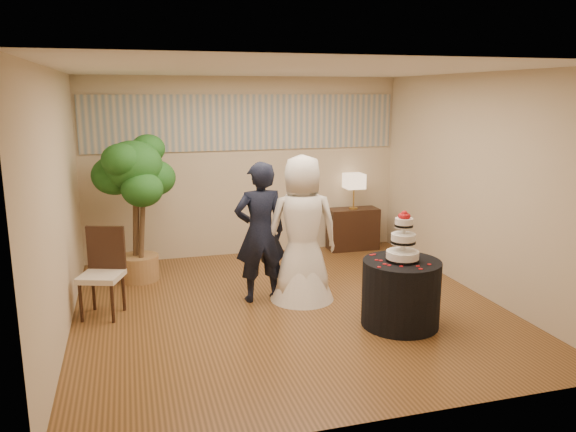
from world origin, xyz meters
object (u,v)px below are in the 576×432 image
object	(u,v)px
cake_table	(401,293)
wedding_cake	(403,236)
bride	(302,228)
ficus_tree	(135,208)
side_chair	(101,274)
console	(353,229)
table_lamp	(354,191)
groom	(260,232)

from	to	relation	value
cake_table	wedding_cake	size ratio (longest dim) A/B	1.52
bride	ficus_tree	bearing A→B (deg)	-28.42
bride	cake_table	distance (m)	1.46
side_chair	console	bearing A→B (deg)	45.10
bride	wedding_cake	distance (m)	1.36
cake_table	table_lamp	distance (m)	3.20
bride	groom	bearing A→B (deg)	-5.86
wedding_cake	table_lamp	xyz separation A→B (m)	(0.69, 3.07, -0.05)
groom	console	size ratio (longest dim) A/B	2.12
groom	bride	bearing A→B (deg)	166.84
cake_table	side_chair	world-z (taller)	side_chair
console	groom	bearing A→B (deg)	-136.07
cake_table	table_lamp	world-z (taller)	table_lamp
console	table_lamp	world-z (taller)	table_lamp
table_lamp	cake_table	bearing A→B (deg)	-102.75
table_lamp	bride	bearing A→B (deg)	-127.22
bride	cake_table	bearing A→B (deg)	132.43
wedding_cake	groom	bearing A→B (deg)	138.02
ficus_tree	cake_table	bearing A→B (deg)	-41.00
bride	table_lamp	size ratio (longest dim) A/B	3.15
console	wedding_cake	bearing A→B (deg)	-101.83
bride	cake_table	size ratio (longest dim) A/B	2.12
groom	console	bearing A→B (deg)	-138.68
side_chair	wedding_cake	bearing A→B (deg)	-0.94
console	table_lamp	size ratio (longest dim) A/B	1.42
cake_table	side_chair	size ratio (longest dim) A/B	0.84
groom	wedding_cake	distance (m)	1.78
cake_table	table_lamp	bearing A→B (deg)	77.25
bride	wedding_cake	xyz separation A→B (m)	(0.81, -1.08, 0.11)
bride	table_lamp	distance (m)	2.49
cake_table	console	distance (m)	3.14
console	table_lamp	distance (m)	0.63
cake_table	console	xyz separation A→B (m)	(0.69, 3.07, -0.03)
groom	cake_table	xyz separation A→B (m)	(1.32, -1.19, -0.50)
ficus_tree	wedding_cake	bearing A→B (deg)	-41.00
cake_table	console	world-z (taller)	cake_table
bride	console	world-z (taller)	bride
groom	ficus_tree	xyz separation A→B (m)	(-1.45, 1.22, 0.15)
groom	wedding_cake	world-z (taller)	groom
groom	console	world-z (taller)	groom
console	side_chair	xyz separation A→B (m)	(-3.90, -1.89, 0.17)
groom	bride	world-z (taller)	bride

